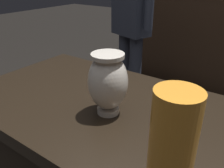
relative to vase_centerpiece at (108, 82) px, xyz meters
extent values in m
cube|color=black|center=(0.00, 0.04, -0.14)|extent=(1.20, 0.64, 0.05)
cylinder|color=silver|center=(0.00, 0.00, -0.11)|extent=(0.08, 0.08, 0.02)
ellipsoid|color=silver|center=(0.00, 0.00, 0.00)|extent=(0.13, 0.13, 0.19)
cylinder|color=silver|center=(0.00, 0.00, 0.09)|extent=(0.11, 0.11, 0.01)
cylinder|color=orange|center=(0.31, -0.22, 0.03)|extent=(0.09, 0.09, 0.24)
cylinder|color=#333847|center=(-0.56, 1.15, -0.54)|extent=(0.11, 0.11, 0.75)
cylinder|color=#333847|center=(-0.70, 1.20, -0.54)|extent=(0.11, 0.11, 0.75)
camera|label=1|loc=(0.42, -0.56, 0.33)|focal=38.14mm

